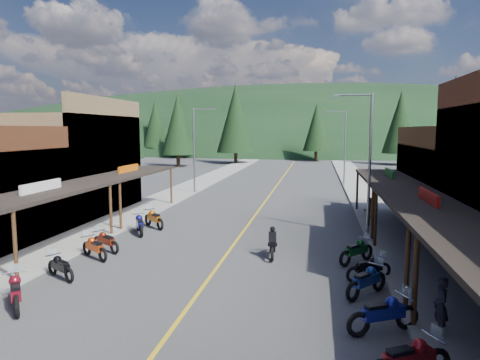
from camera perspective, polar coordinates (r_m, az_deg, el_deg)
The scene contains 35 objects.
ground at distance 18.05m, azimuth -3.99°, elevation -12.74°, with size 220.00×220.00×0.00m, color #38383A.
centerline at distance 37.22m, azimuth 3.59°, elevation -2.56°, with size 0.15×90.00×0.01m, color gold.
sidewalk_west at distance 39.16m, azimuth -9.16°, elevation -2.07°, with size 3.40×94.00×0.15m, color gray.
sidewalk_east at distance 37.24m, azimuth 17.03°, elevation -2.73°, with size 3.40×94.00×0.15m, color gray.
shop_west_3 at distance 33.21m, azimuth -22.65°, elevation 1.91°, with size 10.90×10.20×8.20m.
shop_east_3 at distance 29.58m, azimuth 28.95°, elevation -0.87°, with size 10.90×10.20×6.20m.
streetlight_1 at distance 40.11m, azimuth -5.96°, elevation 4.49°, with size 2.16×0.18×8.00m.
streetlight_2 at distance 24.69m, azimuth 16.59°, elevation 2.85°, with size 2.16×0.18×8.00m.
streetlight_3 at distance 46.59m, azimuth 13.64°, elevation 4.64°, with size 2.16×0.18×8.00m.
ridge_hill at distance 151.67m, azimuth 8.66°, elevation 4.40°, with size 310.00×140.00×60.00m, color black.
pine_0 at distance 90.09m, azimuth -19.29°, elevation 6.67°, with size 5.04×5.04×11.00m.
pine_1 at distance 90.98m, azimuth -7.90°, elevation 7.45°, with size 5.88×5.88×12.50m.
pine_2 at distance 75.86m, azimuth -0.58°, elevation 8.24°, with size 6.72×6.72×14.00m.
pine_3 at distance 82.49m, azimuth 10.16°, elevation 6.97°, with size 5.04×5.04×11.00m.
pine_4 at distance 77.73m, azimuth 20.62°, elevation 7.22°, with size 5.88×5.88×12.50m.
pine_5 at distance 93.39m, azimuth 29.08°, elevation 7.12°, with size 6.72×6.72×14.00m.
pine_7 at distance 99.34m, azimuth -11.24°, elevation 7.32°, with size 5.88×5.88×12.50m.
pine_8 at distance 62.28m, azimuth -14.76°, elevation 6.49°, with size 4.48×4.48×10.00m.
pine_9 at distance 64.59m, azimuth 28.25°, elevation 6.27°, with size 4.93×4.93×10.80m.
pine_10 at distance 70.11m, azimuth -8.31°, elevation 7.31°, with size 5.38×5.38×11.60m.
pine_11 at distance 56.74m, azimuth 26.61°, elevation 7.22°, with size 5.82×5.82×12.40m.
bike_west_6 at distance 16.63m, azimuth -27.75°, elevation -12.86°, with size 0.76×2.29×1.31m, color maroon, non-canonical shape.
bike_west_7 at distance 19.00m, azimuth -22.84°, elevation -10.49°, with size 0.65×1.96×1.12m, color black, non-canonical shape.
bike_west_8 at distance 21.26m, azimuth -18.85°, elevation -8.37°, with size 0.71×2.12×1.21m, color #AD340C, non-canonical shape.
bike_west_9 at distance 22.33m, azimuth -17.47°, elevation -7.65°, with size 0.68×2.05×1.17m, color maroon, non-canonical shape.
bike_west_10 at distance 25.42m, azimuth -13.23°, elevation -5.60°, with size 0.77×2.30×1.32m, color navy, non-canonical shape.
bike_west_11 at distance 26.81m, azimuth -11.43°, elevation -4.93°, with size 0.76×2.29×1.31m, color #A14E0B, non-canonical shape.
bike_east_5 at distance 11.65m, azimuth 21.64°, elevation -21.17°, with size 0.77×2.30×1.31m, color maroon, non-canonical shape.
bike_east_6 at distance 13.85m, azimuth 18.58°, elevation -16.32°, with size 0.78×2.35×1.34m, color navy, non-canonical shape.
bike_east_7 at distance 16.49m, azimuth 16.53°, elevation -12.57°, with size 0.75×2.24×1.28m, color navy, non-canonical shape.
bike_east_8 at distance 18.16m, azimuth 16.81°, elevation -11.01°, with size 0.67×2.00×1.14m, color black, non-canonical shape.
bike_east_9 at distance 20.20m, azimuth 15.29°, elevation -8.94°, with size 0.75×2.24×1.28m, color #0D411B, non-canonical shape.
rider_on_bike at distance 20.47m, azimuth 4.39°, elevation -8.57°, with size 0.82×2.07×1.55m.
pedestrian_east_a at distance 13.99m, azimuth 25.18°, elevation -14.99°, with size 0.61×0.40×1.68m, color black.
pedestrian_east_b at distance 27.50m, azimuth 16.99°, elevation -4.02°, with size 0.85×0.49×1.74m, color brown.
Camera 1 is at (4.22, -16.49, 6.02)m, focal length 32.00 mm.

